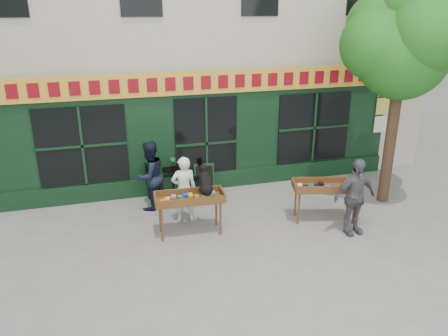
# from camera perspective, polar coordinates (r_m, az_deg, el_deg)

# --- Properties ---
(ground) EXTENTS (80.00, 80.00, 0.00)m
(ground) POSITION_cam_1_polar(r_m,az_deg,el_deg) (10.31, 0.87, -7.63)
(ground) COLOR slate
(ground) RESTS_ON ground
(building) EXTENTS (14.00, 7.26, 10.00)m
(building) POSITION_cam_1_polar(r_m,az_deg,el_deg) (14.92, -6.10, 20.79)
(building) COLOR beige
(building) RESTS_ON ground
(street_tree) EXTENTS (3.05, 2.90, 5.60)m
(street_tree) POSITION_cam_1_polar(r_m,az_deg,el_deg) (11.47, 22.48, 15.25)
(street_tree) COLOR #382619
(street_tree) RESTS_ON ground
(book_cart_center) EXTENTS (1.53, 0.69, 0.99)m
(book_cart_center) POSITION_cam_1_polar(r_m,az_deg,el_deg) (9.69, -4.52, -4.19)
(book_cart_center) COLOR brown
(book_cart_center) RESTS_ON ground
(dog) EXTENTS (0.37, 0.62, 0.60)m
(dog) POSITION_cam_1_polar(r_m,az_deg,el_deg) (9.53, -2.47, -1.52)
(dog) COLOR black
(dog) RESTS_ON book_cart_center
(woman) EXTENTS (0.61, 0.41, 1.62)m
(woman) POSITION_cam_1_polar(r_m,az_deg,el_deg) (10.28, -5.25, -2.81)
(woman) COLOR white
(woman) RESTS_ON ground
(book_cart_right) EXTENTS (1.61, 0.98, 0.99)m
(book_cart_right) POSITION_cam_1_polar(r_m,az_deg,el_deg) (10.54, 13.13, -2.59)
(book_cart_right) COLOR brown
(book_cart_right) RESTS_ON ground
(man_right) EXTENTS (1.07, 0.53, 1.77)m
(man_right) POSITION_cam_1_polar(r_m,az_deg,el_deg) (10.08, 16.67, -3.64)
(man_right) COLOR #515155
(man_right) RESTS_ON ground
(bistro_table) EXTENTS (0.60, 0.60, 0.76)m
(bistro_table) POSITION_cam_1_polar(r_m,az_deg,el_deg) (11.84, -6.61, -1.03)
(bistro_table) COLOR black
(bistro_table) RESTS_ON ground
(bistro_chair_left) EXTENTS (0.37, 0.36, 0.95)m
(bistro_chair_left) POSITION_cam_1_polar(r_m,az_deg,el_deg) (11.77, -9.68, -1.26)
(bistro_chair_left) COLOR black
(bistro_chair_left) RESTS_ON ground
(bistro_chair_right) EXTENTS (0.51, 0.51, 0.95)m
(bistro_chair_right) POSITION_cam_1_polar(r_m,az_deg,el_deg) (12.00, -3.77, -0.57)
(bistro_chair_right) COLOR black
(bistro_chair_right) RESTS_ON ground
(potted_plant) EXTENTS (0.19, 0.15, 0.31)m
(potted_plant) POSITION_cam_1_polar(r_m,az_deg,el_deg) (11.71, -6.68, 0.69)
(potted_plant) COLOR gray
(potted_plant) RESTS_ON bistro_table
(man_left) EXTENTS (1.08, 1.03, 1.76)m
(man_left) POSITION_cam_1_polar(r_m,az_deg,el_deg) (11.00, -9.66, -1.01)
(man_left) COLOR black
(man_left) RESTS_ON ground
(chalkboard) EXTENTS (0.57, 0.24, 0.79)m
(chalkboard) POSITION_cam_1_polar(r_m,az_deg,el_deg) (12.04, -2.56, -1.28)
(chalkboard) COLOR black
(chalkboard) RESTS_ON ground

